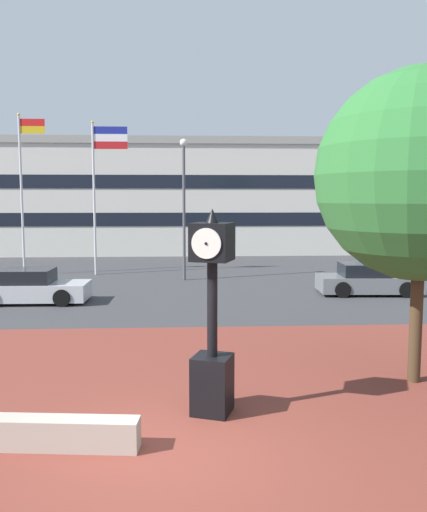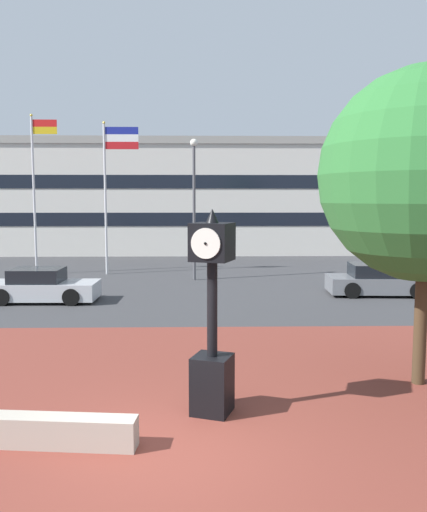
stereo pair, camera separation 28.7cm
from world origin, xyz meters
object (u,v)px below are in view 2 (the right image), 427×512
object	(u,v)px
car_street_near	(42,287)
car_street_far	(378,281)
street_clock	(212,324)
flagpole_secondary	(110,181)
street_lamp_post	(194,195)
civic_building	(168,197)
flagpole_primary	(36,185)

from	to	relation	value
car_street_near	car_street_far	size ratio (longest dim) A/B	0.99
street_clock	flagpole_secondary	world-z (taller)	flagpole_secondary
street_clock	street_lamp_post	size ratio (longest dim) A/B	0.56
car_street_near	car_street_far	bearing A→B (deg)	95.93
street_clock	car_street_far	distance (m)	14.03
car_street_near	civic_building	xyz separation A→B (m)	(3.53, 21.79, 3.46)
car_street_near	flagpole_primary	bearing A→B (deg)	-161.54
car_street_near	street_lamp_post	bearing A→B (deg)	133.76
car_street_near	flagpole_primary	world-z (taller)	flagpole_primary
car_street_far	flagpole_secondary	xyz separation A→B (m)	(-11.90, 6.32, 4.23)
street_clock	street_lamp_post	bearing A→B (deg)	111.76
car_street_near	flagpole_primary	xyz separation A→B (m)	(-2.35, 7.47, 4.06)
car_street_near	civic_building	distance (m)	22.34
car_street_near	flagpole_primary	size ratio (longest dim) A/B	0.51
car_street_near	civic_building	size ratio (longest dim) A/B	0.15
flagpole_secondary	street_lamp_post	distance (m)	4.88
street_clock	car_street_near	world-z (taller)	street_clock
flagpole_primary	street_lamp_post	distance (m)	8.42
car_street_near	civic_building	world-z (taller)	civic_building
civic_building	street_lamp_post	size ratio (longest dim) A/B	4.27
car_street_far	civic_building	size ratio (longest dim) A/B	0.15
car_street_near	street_lamp_post	world-z (taller)	street_lamp_post
car_street_far	flagpole_secondary	distance (m)	14.13
car_street_near	flagpole_primary	distance (m)	8.82
flagpole_primary	street_lamp_post	xyz separation A→B (m)	(8.13, -2.13, -0.52)
flagpole_secondary	street_lamp_post	bearing A→B (deg)	-26.18
flagpole_secondary	civic_building	xyz separation A→B (m)	(2.09, 14.31, -0.77)
flagpole_secondary	civic_building	distance (m)	14.48
street_clock	car_street_near	size ratio (longest dim) A/B	0.91
street_clock	flagpole_primary	xyz separation A→B (m)	(-8.66, 18.40, 2.96)
street_clock	car_street_near	xyz separation A→B (m)	(-6.31, 10.93, -1.10)
flagpole_primary	civic_building	distance (m)	15.49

